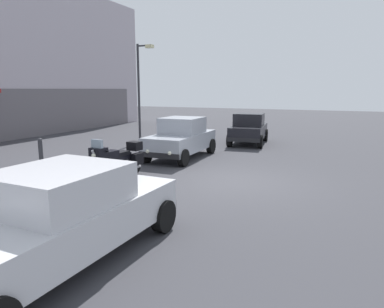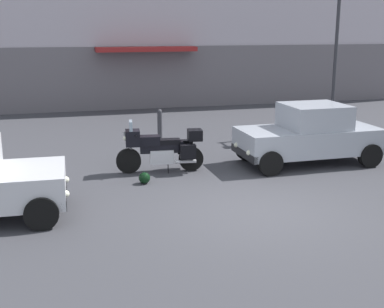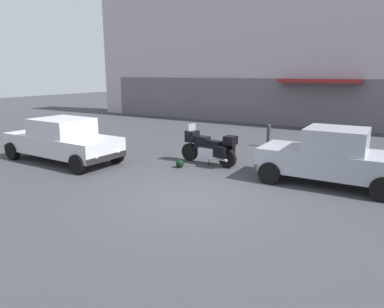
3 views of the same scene
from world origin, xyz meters
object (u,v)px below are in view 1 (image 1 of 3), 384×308
at_px(bollard_curbside, 41,150).
at_px(car_compact_side, 249,129).
at_px(streetlamp_curbside, 141,84).
at_px(helmet, 131,183).
at_px(car_hatchback_near, 181,138).
at_px(car_sedan_far, 61,216).
at_px(motorcycle, 117,160).

bearing_deg(bollard_curbside, car_compact_side, -35.72).
relative_size(car_compact_side, streetlamp_curbside, 0.72).
distance_m(helmet, bollard_curbside, 5.12).
relative_size(helmet, streetlamp_curbside, 0.06).
bearing_deg(streetlamp_curbside, bollard_curbside, 174.56).
bearing_deg(helmet, car_hatchback_near, 8.06).
relative_size(car_sedan_far, car_compact_side, 1.28).
bearing_deg(streetlamp_curbside, car_compact_side, -69.94).
relative_size(helmet, car_sedan_far, 0.06).
xyz_separation_m(helmet, car_hatchback_near, (4.67, 0.66, 0.67)).
height_order(car_sedan_far, streetlamp_curbside, streetlamp_curbside).
height_order(car_hatchback_near, streetlamp_curbside, streetlamp_curbside).
bearing_deg(car_hatchback_near, car_sedan_far, 12.76).
height_order(helmet, car_sedan_far, car_sedan_far).
relative_size(car_hatchback_near, car_compact_side, 1.08).
distance_m(helmet, streetlamp_curbside, 9.17).
bearing_deg(car_compact_side, helmet, 167.93).
height_order(car_compact_side, streetlamp_curbside, streetlamp_curbside).
bearing_deg(car_compact_side, bollard_curbside, 137.55).
bearing_deg(bollard_curbside, motorcycle, -100.87).
bearing_deg(car_sedan_far, helmet, 20.91).
distance_m(car_compact_side, streetlamp_curbside, 6.00).
xyz_separation_m(car_compact_side, bollard_curbside, (-8.07, 5.80, -0.25)).
bearing_deg(streetlamp_curbside, motorcycle, -153.78).
height_order(helmet, car_compact_side, car_compact_side).
xyz_separation_m(car_hatchback_near, car_compact_side, (4.79, -1.54, -0.04)).
distance_m(car_sedan_far, streetlamp_curbside, 13.18).
xyz_separation_m(motorcycle, car_sedan_far, (-4.71, -2.35, 0.16)).
relative_size(motorcycle, helmet, 8.07).
bearing_deg(car_sedan_far, car_compact_side, 3.96).
bearing_deg(streetlamp_curbside, car_sedan_far, -153.67).
relative_size(helmet, bollard_curbside, 0.28).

